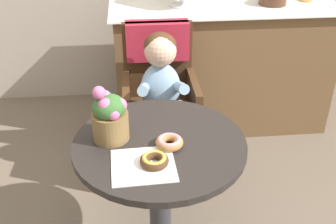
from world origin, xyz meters
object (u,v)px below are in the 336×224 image
wicker_chair (159,80)px  donut_mid (154,160)px  cafe_table (160,181)px  flower_vase (110,115)px  donut_front (169,142)px  seated_child (161,86)px

wicker_chair → donut_mid: wicker_chair is taller
cafe_table → flower_vase: (-0.20, 0.04, 0.32)m
cafe_table → donut_mid: 0.28m
flower_vase → donut_front: bearing=-18.9°
wicker_chair → seated_child: bearing=-94.3°
wicker_chair → donut_front: 0.78m
donut_front → donut_mid: size_ratio=1.01×
donut_front → flower_vase: flower_vase is taller
donut_front → cafe_table: bearing=136.4°
cafe_table → seated_child: seated_child is taller
donut_front → seated_child: bearing=88.4°
donut_mid → flower_vase: 0.27m
flower_vase → donut_mid: bearing=-49.5°
donut_mid → wicker_chair: bearing=84.5°
cafe_table → wicker_chair: wicker_chair is taller
cafe_table → seated_child: (0.05, 0.58, 0.17)m
cafe_table → seated_child: bearing=84.6°
flower_vase → seated_child: bearing=64.9°
wicker_chair → seated_child: 0.16m
donut_mid → flower_vase: size_ratio=0.45×
seated_child → flower_vase: flower_vase is taller
seated_child → flower_vase: 0.61m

